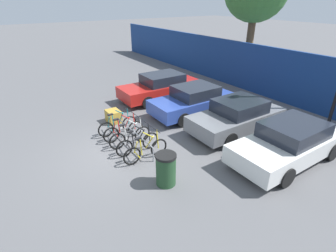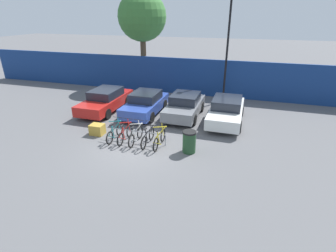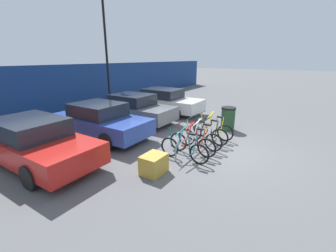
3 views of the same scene
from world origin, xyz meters
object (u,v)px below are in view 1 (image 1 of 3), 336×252
object	(u,v)px
bicycle_red	(124,131)
trash_bin	(166,169)
bicycle_yellow	(146,150)
car_blue	(194,101)
bike_rack	(134,134)
bicycle_white	(130,136)
car_white	(290,142)
bicycle_black	(138,143)
cargo_crate	(114,116)
bicycle_teal	(118,125)
car_grey	(237,116)
car_red	(161,87)

from	to	relation	value
bicycle_red	trash_bin	size ratio (longest dim) A/B	1.66
bicycle_red	bicycle_yellow	world-z (taller)	same
bicycle_yellow	car_blue	bearing A→B (deg)	123.30
trash_bin	bike_rack	bearing A→B (deg)	173.97
bicycle_yellow	trash_bin	size ratio (longest dim) A/B	1.66
bicycle_white	car_white	size ratio (longest dim) A/B	0.38
bicycle_black	cargo_crate	xyz separation A→B (m)	(-2.95, 0.30, -0.10)
bicycle_teal	bicycle_white	bearing A→B (deg)	3.36
bike_rack	trash_bin	distance (m)	2.67
bicycle_black	bicycle_yellow	bearing A→B (deg)	-0.63
bicycle_white	bicycle_yellow	xyz separation A→B (m)	(1.22, 0.00, 0.00)
bicycle_black	trash_bin	xyz separation A→B (m)	(2.07, -0.13, 0.14)
bicycle_black	cargo_crate	distance (m)	2.97
bicycle_white	car_blue	size ratio (longest dim) A/B	0.41
bicycle_teal	bicycle_red	bearing A→B (deg)	3.36
bike_rack	bicycle_black	bearing A→B (deg)	-14.31
car_white	trash_bin	size ratio (longest dim) A/B	4.36
car_grey	cargo_crate	size ratio (longest dim) A/B	5.91
bicycle_white	car_red	xyz separation A→B (m)	(-3.75, 3.76, 0.32)
bicycle_black	bicycle_yellow	world-z (taller)	same
car_blue	cargo_crate	size ratio (longest dim) A/B	5.97
cargo_crate	car_white	bearing A→B (deg)	31.39
bicycle_white	car_grey	bearing A→B (deg)	69.09
bicycle_red	car_grey	xyz separation A→B (m)	(1.98, 4.24, 0.31)
bike_rack	trash_bin	size ratio (longest dim) A/B	2.83
car_red	car_grey	xyz separation A→B (m)	(5.16, 0.48, -0.00)
bicycle_black	car_white	distance (m)	5.28
car_white	car_blue	bearing A→B (deg)	-177.45
bicycle_teal	cargo_crate	world-z (taller)	bicycle_teal
bike_rack	car_blue	distance (m)	3.91
bike_rack	car_white	world-z (taller)	car_white
bicycle_red	car_red	size ratio (longest dim) A/B	0.37
bicycle_black	bicycle_white	bearing A→B (deg)	179.37
car_red	car_blue	xyz separation A→B (m)	(2.71, 0.14, -0.00)
bike_rack	car_grey	distance (m)	4.31
car_grey	car_blue	bearing A→B (deg)	-172.09
car_white	trash_bin	bearing A→B (deg)	-106.07
bike_rack	bicycle_red	distance (m)	0.64
trash_bin	cargo_crate	xyz separation A→B (m)	(-5.03, 0.43, -0.24)
bicycle_red	car_white	distance (m)	6.11
bicycle_teal	trash_bin	xyz separation A→B (m)	(3.84, -0.13, 0.14)
bicycle_teal	car_blue	size ratio (longest dim) A/B	0.41
trash_bin	bicycle_red	bearing A→B (deg)	177.70
car_red	car_blue	world-z (taller)	same
car_white	bike_rack	bearing A→B (deg)	-134.36
bike_rack	car_white	bearing A→B (deg)	45.64
bike_rack	bicycle_teal	world-z (taller)	bicycle_teal
trash_bin	bicycle_teal	bearing A→B (deg)	178.03
car_white	bicycle_yellow	bearing A→B (deg)	-123.24
car_red	cargo_crate	world-z (taller)	car_red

